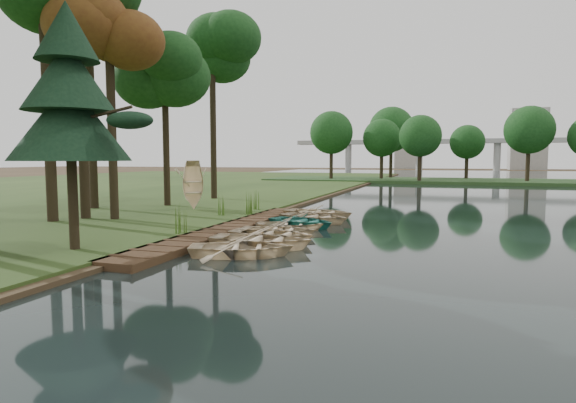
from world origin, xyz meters
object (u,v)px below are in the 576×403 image
(boardwalk, at_px, (229,229))
(rowboat_1, at_px, (261,238))
(rowboat_0, at_px, (242,246))
(stored_rowboat, at_px, (193,204))
(pine_tree, at_px, (69,98))
(rowboat_2, at_px, (271,232))

(boardwalk, height_order, rowboat_1, rowboat_1)
(rowboat_0, xyz_separation_m, stored_rowboat, (-7.78, 10.53, 0.19))
(boardwalk, xyz_separation_m, pine_tree, (-2.56, -6.51, 5.11))
(rowboat_1, bearing_deg, rowboat_0, 173.61)
(rowboat_1, xyz_separation_m, rowboat_2, (-0.16, 1.51, -0.03))
(boardwalk, height_order, pine_tree, pine_tree)
(rowboat_1, xyz_separation_m, stored_rowboat, (-7.85, 9.01, 0.16))
(boardwalk, distance_m, rowboat_2, 3.17)
(pine_tree, bearing_deg, rowboat_0, 18.12)
(boardwalk, bearing_deg, stored_rowboat, 131.38)
(rowboat_0, height_order, pine_tree, pine_tree)
(pine_tree, bearing_deg, boardwalk, 68.54)
(boardwalk, relative_size, stored_rowboat, 5.56)
(boardwalk, distance_m, rowboat_1, 4.30)
(rowboat_0, bearing_deg, rowboat_1, -21.84)
(rowboat_0, bearing_deg, stored_rowboat, 17.43)
(pine_tree, bearing_deg, rowboat_2, 42.55)
(rowboat_2, height_order, pine_tree, pine_tree)
(rowboat_0, xyz_separation_m, rowboat_2, (-0.09, 3.04, 0.00))
(rowboat_1, distance_m, stored_rowboat, 11.95)
(rowboat_2, bearing_deg, rowboat_0, -173.06)
(boardwalk, relative_size, rowboat_2, 4.60)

